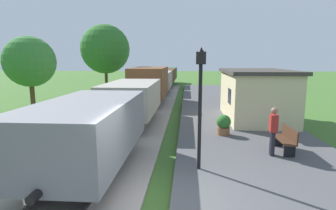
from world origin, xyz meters
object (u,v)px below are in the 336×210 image
object	(u,v)px
freight_train	(154,84)
bench_near_hut	(286,139)
person_waiting	(273,129)
tree_field_left	(105,49)
lamp_post_near	(200,87)
bench_down_platform	(235,98)
potted_planter	(224,124)
station_hut	(255,94)
tree_trackside_far	(30,62)

from	to	relation	value
freight_train	bench_near_hut	size ratio (longest dim) A/B	26.13
person_waiting	tree_field_left	xyz separation A→B (m)	(-10.60, 15.49, 3.35)
lamp_post_near	tree_field_left	distance (m)	18.75
person_waiting	tree_field_left	distance (m)	19.07
freight_train	bench_down_platform	bearing A→B (deg)	-27.67
potted_planter	tree_field_left	bearing A→B (deg)	125.51
station_hut	bench_near_hut	size ratio (longest dim) A/B	3.87
bench_near_hut	bench_down_platform	bearing A→B (deg)	90.00
bench_down_platform	tree_trackside_far	size ratio (longest dim) A/B	0.30
person_waiting	potted_planter	distance (m)	2.92
potted_planter	lamp_post_near	bearing A→B (deg)	-107.70
bench_down_platform	tree_trackside_far	bearing A→B (deg)	-160.54
potted_planter	tree_trackside_far	world-z (taller)	tree_trackside_far
bench_down_platform	potted_planter	distance (m)	8.87
bench_near_hut	tree_field_left	size ratio (longest dim) A/B	0.22
lamp_post_near	bench_near_hut	bearing A→B (deg)	29.49
bench_near_hut	tree_trackside_far	size ratio (longest dim) A/B	0.30
potted_planter	bench_near_hut	bearing A→B (deg)	-46.60
bench_near_hut	lamp_post_near	distance (m)	4.26
bench_down_platform	person_waiting	size ratio (longest dim) A/B	0.88
bench_near_hut	person_waiting	distance (m)	0.89
lamp_post_near	bench_down_platform	bearing A→B (deg)	75.56
lamp_post_near	tree_field_left	xyz separation A→B (m)	(-7.99, 16.88, 1.73)
station_hut	potted_planter	size ratio (longest dim) A/B	6.33
freight_train	tree_trackside_far	bearing A→B (deg)	-129.08
tree_field_left	freight_train	bearing A→B (deg)	-10.37
freight_train	lamp_post_near	size ratio (longest dim) A/B	10.59
person_waiting	potted_planter	bearing A→B (deg)	-57.04
person_waiting	lamp_post_near	bearing A→B (deg)	32.74
freight_train	tree_trackside_far	distance (m)	10.64
freight_train	person_waiting	bearing A→B (deg)	-67.82
person_waiting	bench_down_platform	bearing A→B (deg)	-88.42
bench_down_platform	lamp_post_near	world-z (taller)	lamp_post_near
station_hut	tree_field_left	world-z (taller)	tree_field_left
station_hut	potted_planter	xyz separation A→B (m)	(-2.19, -3.52, -0.93)
lamp_post_near	tree_trackside_far	world-z (taller)	tree_trackside_far
freight_train	tree_trackside_far	xyz separation A→B (m)	(-6.59, -8.11, 2.00)
bench_near_hut	lamp_post_near	bearing A→B (deg)	-150.51
station_hut	person_waiting	world-z (taller)	station_hut
freight_train	tree_field_left	xyz separation A→B (m)	(-4.63, 0.85, 3.08)
person_waiting	lamp_post_near	world-z (taller)	lamp_post_near
station_hut	person_waiting	bearing A→B (deg)	-97.81
station_hut	lamp_post_near	distance (m)	8.29
bench_near_hut	bench_down_platform	distance (m)	10.74
freight_train	tree_field_left	world-z (taller)	tree_field_left
freight_train	tree_trackside_far	size ratio (longest dim) A/B	7.85
bench_near_hut	tree_field_left	bearing A→B (deg)	126.72
potted_planter	bench_down_platform	bearing A→B (deg)	77.07
tree_field_left	person_waiting	bearing A→B (deg)	-55.61
station_hut	bench_down_platform	world-z (taller)	station_hut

